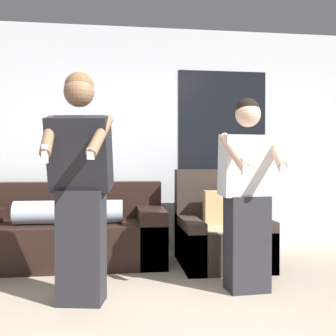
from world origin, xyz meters
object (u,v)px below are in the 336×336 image
(armchair, at_px, (221,234))
(person_left, at_px, (80,187))
(couch, at_px, (71,234))
(person_right, at_px, (248,195))

(armchair, height_order, person_left, person_left)
(couch, bearing_deg, person_left, -80.26)
(couch, relative_size, person_left, 1.13)
(couch, xyz_separation_m, person_right, (1.57, -1.13, 0.49))
(person_left, height_order, person_right, person_left)
(couch, distance_m, person_right, 2.00)
(person_left, xyz_separation_m, person_right, (1.35, 0.13, -0.09))
(person_left, bearing_deg, person_right, 5.47)
(armchair, bearing_deg, couch, 171.31)
(couch, relative_size, armchair, 2.00)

